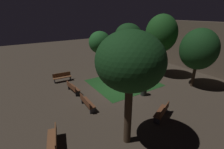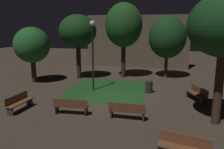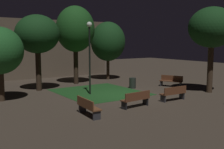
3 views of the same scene
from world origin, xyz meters
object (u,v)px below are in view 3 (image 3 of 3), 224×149
Objects in this scene: tree_near_wall at (108,42)px; bench_near_trees at (136,99)px; bench_lawn_edge at (88,106)px; tree_left_canopy at (37,35)px; tree_tall_center at (75,29)px; tree_right_canopy at (212,28)px; bench_front_right at (174,93)px; bench_front_left at (171,81)px; lamp_post_plaza_east at (90,46)px; trash_bin at (133,83)px.

bench_near_trees is at bearing -115.65° from tree_near_wall.
bench_lawn_edge is 8.84m from tree_left_canopy.
tree_right_canopy is (6.00, -8.89, -0.07)m from tree_tall_center.
bench_front_right is at bearing -55.39° from tree_left_canopy.
tree_tall_center is 1.20× the size of tree_near_wall.
lamp_post_plaza_east reaches higher than bench_front_left.
bench_front_left is at bearing 29.25° from bench_near_trees.
bench_front_right is at bearing -98.65° from trash_bin.
lamp_post_plaza_east is at bearing 150.48° from tree_right_canopy.
bench_front_right is at bearing -100.70° from tree_near_wall.
lamp_post_plaza_east is (2.37, -3.39, -0.78)m from tree_left_canopy.
tree_right_canopy is at bearing 6.82° from bench_front_right.
bench_front_left is at bearing 21.20° from bench_lawn_edge.
bench_front_left is at bearing 44.95° from bench_front_right.
bench_lawn_edge is at bearing -177.06° from tree_right_canopy.
bench_near_trees is 0.33× the size of tree_left_canopy.
tree_right_canopy is at bearing -52.35° from trash_bin.
trash_bin is at bearing 36.31° from bench_lawn_edge.
lamp_post_plaza_east is (-5.09, -5.45, -0.28)m from tree_near_wall.
bench_lawn_edge is 6.14m from lamp_post_plaza_east.
tree_tall_center is (-1.83, 9.39, 4.10)m from bench_front_right.
lamp_post_plaza_east is at bearing 124.34° from bench_front_right.
lamp_post_plaza_east reaches higher than bench_near_trees.
tree_left_canopy is 7.76m from tree_near_wall.
bench_front_left is (3.76, 3.76, 0.00)m from bench_front_right.
tree_tall_center is 3.94m from tree_near_wall.
trash_bin is at bearing 53.13° from bench_near_trees.
bench_front_right is at bearing -173.18° from tree_right_canopy.
tree_left_canopy reaches higher than bench_lawn_edge.
bench_front_right is 5.32m from bench_front_left.
lamp_post_plaza_east reaches higher than bench_lawn_edge.
tree_tall_center is at bearing 83.25° from bench_near_trees.
bench_lawn_edge and bench_front_left have the same top height.
bench_front_left is 0.34× the size of tree_near_wall.
tree_right_canopy is at bearing -37.84° from tree_left_canopy.
tree_near_wall reaches higher than bench_front_right.
tree_tall_center is 1.33× the size of lamp_post_plaza_east.
tree_tall_center is at bearing 101.05° from bench_front_right.
tree_tall_center is at bearing 120.07° from trash_bin.
tree_left_canopy reaches higher than trash_bin.
bench_front_left is at bearing -73.72° from tree_near_wall.
bench_near_trees is at bearing -72.04° from tree_left_canopy.
bench_lawn_edge is 0.37× the size of lamp_post_plaza_east.
trash_bin is (-1.16, -5.18, -3.17)m from tree_near_wall.
bench_front_right is 6.30m from lamp_post_plaza_east.
trash_bin is (3.69, 4.92, -0.08)m from bench_near_trees.
tree_tall_center is at bearing 66.20° from bench_lawn_edge.
bench_lawn_edge is at bearing -158.80° from bench_front_left.
bench_near_trees and bench_lawn_edge have the same top height.
bench_near_trees is 0.28× the size of tree_tall_center.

